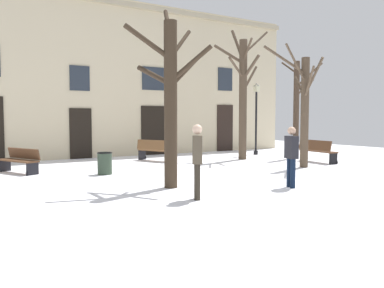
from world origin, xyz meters
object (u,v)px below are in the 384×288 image
object	(u,v)px
bench_back_to_back_left	(20,160)
tree_left_of_center	(304,107)
tree_right_of_center	(170,95)
litter_bin	(105,163)
tree_near_facade	(243,93)
person_strolling	(197,158)
bench_by_litter_bin	(156,150)
bench_facing_shops	(317,151)
streetlamp	(256,111)
person_near_bench	(291,154)
tree_center	(297,106)

from	to	relation	value
bench_back_to_back_left	tree_left_of_center	bearing A→B (deg)	42.36
tree_right_of_center	litter_bin	size ratio (longest dim) A/B	6.84
tree_near_facade	person_strolling	bearing A→B (deg)	-135.03
tree_left_of_center	bench_by_litter_bin	bearing A→B (deg)	127.77
tree_right_of_center	tree_left_of_center	bearing A→B (deg)	10.49
tree_near_facade	bench_facing_shops	xyz separation A→B (m)	(1.95, -2.57, -2.50)
streetlamp	person_strolling	distance (m)	11.55
bench_by_litter_bin	person_near_bench	size ratio (longest dim) A/B	1.15
tree_center	bench_back_to_back_left	world-z (taller)	tree_center
bench_by_litter_bin	tree_center	bearing A→B (deg)	-134.01
tree_near_facade	streetlamp	bearing A→B (deg)	35.55
bench_facing_shops	person_near_bench	distance (m)	6.60
tree_near_facade	streetlamp	xyz separation A→B (m)	(2.02, 1.45, -0.78)
tree_left_of_center	person_near_bench	world-z (taller)	tree_left_of_center
tree_center	bench_back_to_back_left	distance (m)	12.00
bench_by_litter_bin	tree_near_facade	bearing A→B (deg)	-134.67
tree_left_of_center	bench_facing_shops	distance (m)	2.73
streetlamp	litter_bin	world-z (taller)	streetlamp
bench_back_to_back_left	tree_near_facade	bearing A→B (deg)	62.45
bench_back_to_back_left	person_strolling	distance (m)	7.41
tree_center	tree_left_of_center	size ratio (longest dim) A/B	1.01
person_near_bench	person_strolling	distance (m)	2.97
tree_right_of_center	streetlamp	distance (m)	10.23
litter_bin	person_near_bench	world-z (taller)	person_near_bench
tree_center	person_near_bench	bearing A→B (deg)	-136.97
tree_right_of_center	tree_left_of_center	size ratio (longest dim) A/B	1.11
tree_center	bench_facing_shops	bearing A→B (deg)	-107.62
tree_right_of_center	bench_back_to_back_left	world-z (taller)	tree_right_of_center
tree_left_of_center	bench_facing_shops	bearing A→B (deg)	27.13
litter_bin	bench_by_litter_bin	bearing A→B (deg)	40.91
tree_center	bench_back_to_back_left	bearing A→B (deg)	173.73
bench_back_to_back_left	bench_facing_shops	xyz separation A→B (m)	(11.22, -2.99, 0.06)
litter_bin	bench_facing_shops	world-z (taller)	bench_facing_shops
bench_facing_shops	tree_near_facade	bearing A→B (deg)	42.53
bench_facing_shops	person_near_bench	bearing A→B (deg)	130.65
litter_bin	bench_facing_shops	xyz separation A→B (m)	(8.85, -1.16, 0.12)
tree_right_of_center	bench_facing_shops	distance (m)	8.62
person_strolling	streetlamp	bearing A→B (deg)	-16.29
bench_by_litter_bin	person_strolling	bearing A→B (deg)	136.81
tree_near_facade	bench_facing_shops	size ratio (longest dim) A/B	3.14
tree_center	person_strolling	xyz separation A→B (m)	(-8.88, -5.51, -1.45)
bench_by_litter_bin	person_strolling	distance (m)	8.24
tree_right_of_center	bench_facing_shops	world-z (taller)	tree_right_of_center
bench_facing_shops	person_near_bench	world-z (taller)	person_near_bench
streetlamp	tree_left_of_center	bearing A→B (deg)	-111.02
litter_bin	person_near_bench	xyz separation A→B (m)	(3.48, -4.98, 0.53)
tree_near_facade	streetlamp	distance (m)	2.61
streetlamp	bench_facing_shops	distance (m)	4.37
tree_center	litter_bin	distance (m)	9.63
tree_right_of_center	person_near_bench	distance (m)	3.60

